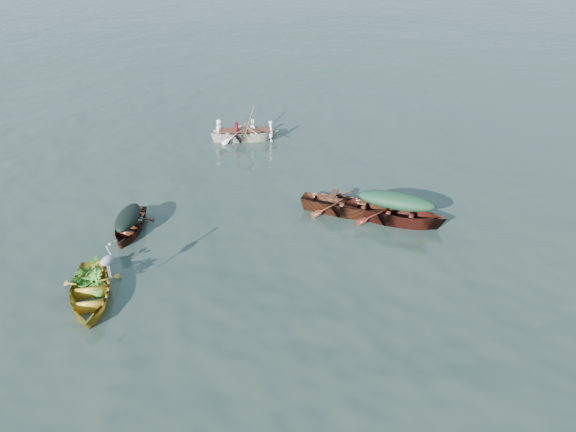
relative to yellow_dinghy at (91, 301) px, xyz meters
name	(u,v)px	position (x,y,z in m)	size (l,w,h in m)	color
ground	(221,269)	(1.91, 2.81, 0.00)	(140.00, 140.00, 0.00)	#2B3D34
yellow_dinghy	(91,301)	(0.00, 0.00, 0.00)	(1.46, 3.38, 0.92)	gold
dark_covered_boat	(130,232)	(-1.69, 3.02, 0.00)	(1.15, 3.09, 0.73)	#572414
green_tarp_boat	(394,222)	(4.93, 7.76, 0.00)	(1.37, 4.40, 1.03)	#481910
open_wooden_boat	(348,214)	(3.45, 7.51, 0.00)	(1.33, 4.29, 1.00)	#622E18
rowed_boat	(246,140)	(-3.23, 11.31, 0.00)	(1.21, 4.04, 0.95)	white
dark_tarp_cover	(128,215)	(-1.69, 3.02, 0.57)	(0.63, 1.70, 0.40)	black
green_tarp_cover	(396,200)	(4.93, 7.76, 0.77)	(0.75, 2.42, 0.52)	#193E25
thwart_benches	(349,199)	(3.45, 7.51, 0.52)	(0.80, 2.14, 0.04)	#411F0F
heron	(108,266)	(0.35, 0.43, 0.92)	(0.28, 0.40, 0.92)	#A0A3A8
dinghy_weeds	(88,263)	(-0.37, 0.41, 0.76)	(0.70, 0.90, 0.60)	#36761F
rowers	(245,121)	(-3.23, 11.31, 0.85)	(1.09, 2.82, 0.76)	white
oars	(245,129)	(-3.23, 11.31, 0.50)	(2.60, 0.60, 0.06)	olive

